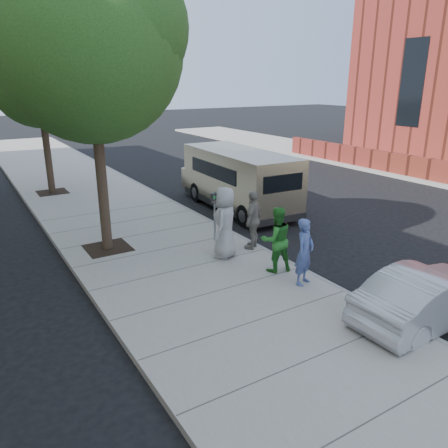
% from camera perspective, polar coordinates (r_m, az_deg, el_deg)
% --- Properties ---
extents(ground, '(120.00, 120.00, 0.00)m').
position_cam_1_polar(ground, '(11.63, -0.35, -5.33)').
color(ground, black).
rests_on(ground, ground).
extents(sidewalk, '(5.00, 60.00, 0.15)m').
position_cam_1_polar(sidewalk, '(11.16, -4.76, -6.04)').
color(sidewalk, gray).
rests_on(sidewalk, ground).
extents(curb_face, '(0.12, 60.00, 0.16)m').
position_cam_1_polar(curb_face, '(12.35, 5.38, -3.59)').
color(curb_face, gray).
rests_on(curb_face, ground).
extents(tree_near, '(4.62, 4.60, 7.53)m').
position_cam_1_polar(tree_near, '(12.00, -16.95, 21.80)').
color(tree_near, black).
rests_on(tree_near, sidewalk).
extents(tree_far, '(3.92, 3.80, 6.49)m').
position_cam_1_polar(tree_far, '(19.39, -23.04, 17.57)').
color(tree_far, black).
rests_on(tree_far, sidewalk).
extents(parking_meter, '(0.31, 0.20, 1.43)m').
position_cam_1_polar(parking_meter, '(12.67, -1.24, 2.37)').
color(parking_meter, gray).
rests_on(parking_meter, sidewalk).
extents(van, '(2.26, 6.04, 2.21)m').
position_cam_1_polar(van, '(16.38, 1.80, 5.96)').
color(van, tan).
rests_on(van, ground).
extents(sedan, '(3.58, 1.33, 1.17)m').
position_cam_1_polar(sedan, '(9.66, 25.19, -8.53)').
color(sedan, '#AAABB1').
rests_on(sedan, ground).
extents(person_officer, '(0.67, 0.56, 1.57)m').
position_cam_1_polar(person_officer, '(10.13, 10.49, -3.59)').
color(person_officer, '#475A97').
rests_on(person_officer, sidewalk).
extents(person_green_shirt, '(0.92, 0.79, 1.64)m').
position_cam_1_polar(person_green_shirt, '(10.70, 6.84, -2.02)').
color(person_green_shirt, '#2A822A').
rests_on(person_green_shirt, sidewalk).
extents(person_gray_shirt, '(1.10, 1.07, 1.91)m').
position_cam_1_polar(person_gray_shirt, '(11.45, 0.13, 0.19)').
color(person_gray_shirt, '#9B9C9E').
rests_on(person_gray_shirt, sidewalk).
extents(person_striped_polo, '(1.02, 0.89, 1.65)m').
position_cam_1_polar(person_striped_polo, '(12.12, 3.82, 0.55)').
color(person_striped_polo, gray).
rests_on(person_striped_polo, sidewalk).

